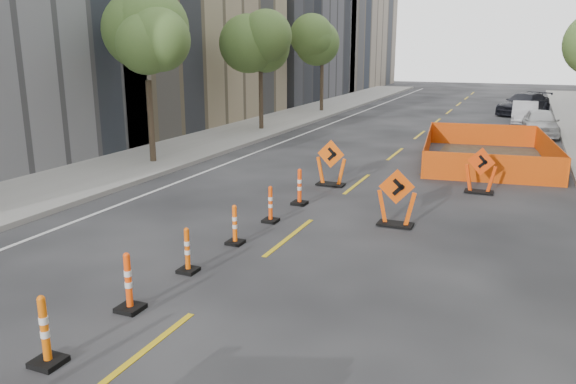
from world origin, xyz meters
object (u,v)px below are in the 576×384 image
at_px(chevron_sign_center, 397,198).
at_px(chevron_sign_right, 481,170).
at_px(channelizer_5, 270,204).
at_px(channelizer_6, 300,187).
at_px(parked_car_near, 540,123).
at_px(chevron_sign_left, 331,163).
at_px(parked_car_mid, 525,113).
at_px(channelizer_3, 187,250).
at_px(channelizer_4, 235,225).
at_px(parked_car_far, 524,104).
at_px(channelizer_2, 128,282).
at_px(channelizer_1, 45,330).

xyz_separation_m(chevron_sign_center, chevron_sign_right, (1.74, 4.44, -0.02)).
height_order(channelizer_5, channelizer_6, channelizer_6).
height_order(chevron_sign_right, parked_car_near, chevron_sign_right).
height_order(chevron_sign_left, chevron_sign_right, chevron_sign_left).
distance_m(chevron_sign_center, chevron_sign_right, 4.76).
xyz_separation_m(chevron_sign_center, parked_car_mid, (2.84, 22.86, -0.09)).
bearing_deg(parked_car_mid, channelizer_3, -103.35).
bearing_deg(channelizer_6, channelizer_4, -92.00).
distance_m(parked_car_near, parked_car_mid, 4.79).
height_order(channelizer_6, parked_car_far, parked_car_far).
relative_size(channelizer_6, parked_car_far, 0.21).
bearing_deg(parked_car_far, channelizer_2, -76.49).
distance_m(channelizer_2, channelizer_4, 3.81).
bearing_deg(channelizer_2, channelizer_6, 88.41).
relative_size(chevron_sign_center, chevron_sign_right, 1.03).
xyz_separation_m(channelizer_2, channelizer_5, (0.14, 5.71, -0.05)).
relative_size(channelizer_3, channelizer_4, 1.01).
xyz_separation_m(channelizer_3, parked_car_mid, (6.14, 27.62, 0.19)).
height_order(channelizer_6, chevron_sign_left, chevron_sign_left).
xyz_separation_m(channelizer_4, parked_car_mid, (6.05, 25.72, 0.19)).
distance_m(channelizer_3, channelizer_5, 3.81).
bearing_deg(channelizer_1, chevron_sign_right, 68.90).
distance_m(channelizer_3, chevron_sign_left, 8.32).
relative_size(channelizer_2, channelizer_4, 1.13).
relative_size(channelizer_1, chevron_sign_right, 0.75).
bearing_deg(channelizer_4, channelizer_1, -90.72).
height_order(channelizer_2, channelizer_4, channelizer_2).
height_order(channelizer_1, parked_car_near, parked_car_near).
bearing_deg(chevron_sign_center, channelizer_5, 178.32).
xyz_separation_m(channelizer_2, channelizer_6, (0.21, 7.62, -0.00)).
bearing_deg(parked_car_mid, channelizer_4, -104.06).
bearing_deg(channelizer_6, parked_car_far, 77.88).
bearing_deg(channelizer_6, chevron_sign_center, -17.11).
relative_size(chevron_sign_left, parked_car_mid, 0.38).
bearing_deg(channelizer_5, parked_car_far, 78.51).
bearing_deg(parked_car_mid, chevron_sign_left, -107.57).
bearing_deg(chevron_sign_center, channelizer_2, -134.81).
xyz_separation_m(chevron_sign_right, parked_car_near, (1.92, 13.70, -0.03)).
bearing_deg(chevron_sign_left, chevron_sign_right, 13.33).
bearing_deg(chevron_sign_right, chevron_sign_left, -152.74).
bearing_deg(channelizer_5, channelizer_4, -91.71).
bearing_deg(channelizer_2, parked_car_far, 80.14).
distance_m(channelizer_6, parked_car_near, 18.46).
bearing_deg(channelizer_3, channelizer_6, 87.76).
distance_m(channelizer_3, channelizer_4, 1.91).
xyz_separation_m(channelizer_5, parked_car_mid, (6.00, 23.81, 0.18)).
distance_m(channelizer_4, channelizer_6, 3.81).
bearing_deg(channelizer_2, channelizer_4, 88.81).
xyz_separation_m(channelizer_2, parked_car_mid, (6.13, 29.53, 0.13)).
bearing_deg(parked_car_far, chevron_sign_right, -69.08).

